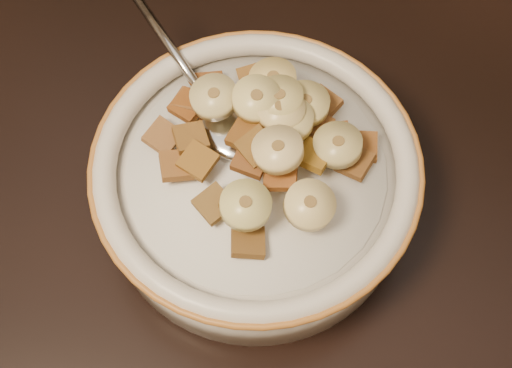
% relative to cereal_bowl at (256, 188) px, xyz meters
% --- Properties ---
extents(cereal_bowl, '(0.20, 0.20, 0.05)m').
position_rel_cereal_bowl_xyz_m(cereal_bowl, '(0.00, 0.00, 0.00)').
color(cereal_bowl, beige).
rests_on(cereal_bowl, table).
extents(milk, '(0.17, 0.17, 0.00)m').
position_rel_cereal_bowl_xyz_m(milk, '(0.00, 0.00, 0.02)').
color(milk, white).
rests_on(milk, cereal_bowl).
extents(spoon, '(0.06, 0.06, 0.01)m').
position_rel_cereal_bowl_xyz_m(spoon, '(-0.03, 0.02, 0.03)').
color(spoon, '#BABBBD').
rests_on(spoon, cereal_bowl).
extents(cereal_square_0, '(0.02, 0.02, 0.01)m').
position_rel_cereal_bowl_xyz_m(cereal_square_0, '(0.06, 0.03, 0.03)').
color(cereal_square_0, brown).
rests_on(cereal_square_0, milk).
extents(cereal_square_1, '(0.03, 0.03, 0.01)m').
position_rel_cereal_bowl_xyz_m(cereal_square_1, '(0.02, 0.06, 0.03)').
color(cereal_square_1, brown).
rests_on(cereal_square_1, milk).
extents(cereal_square_2, '(0.03, 0.03, 0.01)m').
position_rel_cereal_bowl_xyz_m(cereal_square_2, '(0.01, 0.01, 0.05)').
color(cereal_square_2, brown).
rests_on(cereal_square_2, milk).
extents(cereal_square_3, '(0.02, 0.02, 0.01)m').
position_rel_cereal_bowl_xyz_m(cereal_square_3, '(0.02, 0.04, 0.03)').
color(cereal_square_3, brown).
rests_on(cereal_square_3, milk).
extents(cereal_square_4, '(0.03, 0.03, 0.01)m').
position_rel_cereal_bowl_xyz_m(cereal_square_4, '(-0.00, 0.06, 0.03)').
color(cereal_square_4, brown).
rests_on(cereal_square_4, milk).
extents(cereal_square_5, '(0.02, 0.02, 0.01)m').
position_rel_cereal_bowl_xyz_m(cereal_square_5, '(0.00, -0.03, 0.04)').
color(cereal_square_5, brown).
rests_on(cereal_square_5, milk).
extents(cereal_square_6, '(0.03, 0.03, 0.01)m').
position_rel_cereal_bowl_xyz_m(cereal_square_6, '(0.04, 0.04, 0.03)').
color(cereal_square_6, brown).
rests_on(cereal_square_6, milk).
extents(cereal_square_7, '(0.03, 0.03, 0.01)m').
position_rel_cereal_bowl_xyz_m(cereal_square_7, '(-0.03, 0.06, 0.03)').
color(cereal_square_7, brown).
rests_on(cereal_square_7, milk).
extents(cereal_square_8, '(0.02, 0.02, 0.01)m').
position_rel_cereal_bowl_xyz_m(cereal_square_8, '(0.03, 0.02, 0.04)').
color(cereal_square_8, '#885C17').
rests_on(cereal_square_8, milk).
extents(cereal_square_9, '(0.03, 0.03, 0.01)m').
position_rel_cereal_bowl_xyz_m(cereal_square_9, '(0.02, -0.05, 0.03)').
color(cereal_square_9, brown).
rests_on(cereal_square_9, milk).
extents(cereal_square_10, '(0.02, 0.02, 0.01)m').
position_rel_cereal_bowl_xyz_m(cereal_square_10, '(-0.06, 0.02, 0.03)').
color(cereal_square_10, brown).
rests_on(cereal_square_10, milk).
extents(cereal_square_11, '(0.02, 0.02, 0.01)m').
position_rel_cereal_bowl_xyz_m(cereal_square_11, '(-0.06, 0.03, 0.03)').
color(cereal_square_11, '#975A31').
rests_on(cereal_square_11, milk).
extents(cereal_square_12, '(0.02, 0.02, 0.01)m').
position_rel_cereal_bowl_xyz_m(cereal_square_12, '(0.01, 0.06, 0.03)').
color(cereal_square_12, brown).
rests_on(cereal_square_12, milk).
extents(cereal_square_13, '(0.03, 0.03, 0.01)m').
position_rel_cereal_bowl_xyz_m(cereal_square_13, '(-0.04, -0.02, 0.04)').
color(cereal_square_13, brown).
rests_on(cereal_square_13, milk).
extents(cereal_square_14, '(0.02, 0.02, 0.01)m').
position_rel_cereal_bowl_xyz_m(cereal_square_14, '(-0.03, -0.02, 0.04)').
color(cereal_square_14, brown).
rests_on(cereal_square_14, milk).
extents(cereal_square_15, '(0.03, 0.03, 0.01)m').
position_rel_cereal_bowl_xyz_m(cereal_square_15, '(-0.00, 0.00, 0.05)').
color(cereal_square_15, brown).
rests_on(cereal_square_15, milk).
extents(cereal_square_16, '(0.02, 0.02, 0.01)m').
position_rel_cereal_bowl_xyz_m(cereal_square_16, '(-0.01, 0.04, 0.04)').
color(cereal_square_16, brown).
rests_on(cereal_square_16, milk).
extents(cereal_square_17, '(0.03, 0.03, 0.01)m').
position_rel_cereal_bowl_xyz_m(cereal_square_17, '(-0.02, 0.05, 0.03)').
color(cereal_square_17, olive).
rests_on(cereal_square_17, milk).
extents(cereal_square_18, '(0.03, 0.03, 0.01)m').
position_rel_cereal_bowl_xyz_m(cereal_square_18, '(-0.04, -0.00, 0.04)').
color(cereal_square_18, brown).
rests_on(cereal_square_18, milk).
extents(cereal_square_19, '(0.02, 0.02, 0.01)m').
position_rel_cereal_bowl_xyz_m(cereal_square_19, '(0.00, 0.03, 0.04)').
color(cereal_square_19, brown).
rests_on(cereal_square_19, milk).
extents(cereal_square_20, '(0.03, 0.03, 0.01)m').
position_rel_cereal_bowl_xyz_m(cereal_square_20, '(-0.01, -0.04, 0.04)').
color(cereal_square_20, brown).
rests_on(cereal_square_20, milk).
extents(cereal_square_21, '(0.02, 0.02, 0.01)m').
position_rel_cereal_bowl_xyz_m(cereal_square_21, '(-0.00, -0.01, 0.05)').
color(cereal_square_21, brown).
rests_on(cereal_square_21, milk).
extents(cereal_square_22, '(0.02, 0.02, 0.01)m').
position_rel_cereal_bowl_xyz_m(cereal_square_22, '(-0.01, 0.01, 0.05)').
color(cereal_square_22, brown).
rests_on(cereal_square_22, milk).
extents(cereal_square_23, '(0.02, 0.02, 0.01)m').
position_rel_cereal_bowl_xyz_m(cereal_square_23, '(-0.06, -0.01, 0.03)').
color(cereal_square_23, '#996234').
rests_on(cereal_square_23, milk).
extents(cereal_square_24, '(0.03, 0.03, 0.01)m').
position_rel_cereal_bowl_xyz_m(cereal_square_24, '(0.06, 0.04, 0.03)').
color(cereal_square_24, brown).
rests_on(cereal_square_24, milk).
extents(cereal_square_25, '(0.03, 0.03, 0.01)m').
position_rel_cereal_bowl_xyz_m(cereal_square_25, '(0.02, -0.01, 0.04)').
color(cereal_square_25, brown).
rests_on(cereal_square_25, milk).
extents(cereal_square_26, '(0.03, 0.03, 0.01)m').
position_rel_cereal_bowl_xyz_m(cereal_square_26, '(-0.06, 0.04, 0.03)').
color(cereal_square_26, brown).
rests_on(cereal_square_26, milk).
extents(banana_slice_0, '(0.04, 0.04, 0.01)m').
position_rel_cereal_bowl_xyz_m(banana_slice_0, '(0.01, -0.04, 0.05)').
color(banana_slice_0, '#EADD72').
rests_on(banana_slice_0, milk).
extents(banana_slice_1, '(0.04, 0.04, 0.01)m').
position_rel_cereal_bowl_xyz_m(banana_slice_1, '(0.00, 0.03, 0.05)').
color(banana_slice_1, '#FCE99E').
rests_on(banana_slice_1, milk).
extents(banana_slice_2, '(0.04, 0.04, 0.01)m').
position_rel_cereal_bowl_xyz_m(banana_slice_2, '(-0.01, 0.05, 0.05)').
color(banana_slice_2, '#FFD985').
rests_on(banana_slice_2, milk).
extents(banana_slice_3, '(0.04, 0.04, 0.01)m').
position_rel_cereal_bowl_xyz_m(banana_slice_3, '(0.01, 0.03, 0.05)').
color(banana_slice_3, '#E5D881').
rests_on(banana_slice_3, milk).
extents(banana_slice_4, '(0.04, 0.04, 0.01)m').
position_rel_cereal_bowl_xyz_m(banana_slice_4, '(-0.04, 0.03, 0.05)').
color(banana_slice_4, '#F1D588').
rests_on(banana_slice_4, milk).
extents(banana_slice_5, '(0.03, 0.03, 0.01)m').
position_rel_cereal_bowl_xyz_m(banana_slice_5, '(-0.00, 0.04, 0.05)').
color(banana_slice_5, '#DBC57C').
rests_on(banana_slice_5, milk).
extents(banana_slice_6, '(0.04, 0.04, 0.01)m').
position_rel_cereal_bowl_xyz_m(banana_slice_6, '(0.04, 0.03, 0.04)').
color(banana_slice_6, '#CABB71').
rests_on(banana_slice_6, milk).
extents(banana_slice_7, '(0.04, 0.04, 0.01)m').
position_rel_cereal_bowl_xyz_m(banana_slice_7, '(0.01, 0.05, 0.05)').
color(banana_slice_7, '#E7CB85').
rests_on(banana_slice_7, milk).
extents(banana_slice_8, '(0.04, 0.04, 0.01)m').
position_rel_cereal_bowl_xyz_m(banana_slice_8, '(-0.01, 0.03, 0.06)').
color(banana_slice_8, '#ECE192').
rests_on(banana_slice_8, milk).
extents(banana_slice_9, '(0.04, 0.04, 0.02)m').
position_rel_cereal_bowl_xyz_m(banana_slice_9, '(0.04, -0.02, 0.05)').
color(banana_slice_9, '#F2D991').
rests_on(banana_slice_9, milk).
extents(banana_slice_10, '(0.04, 0.04, 0.02)m').
position_rel_cereal_bowl_xyz_m(banana_slice_10, '(0.01, 0.00, 0.06)').
color(banana_slice_10, '#FFE4A5').
rests_on(banana_slice_10, milk).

